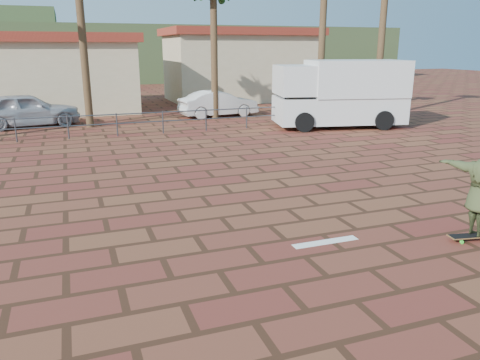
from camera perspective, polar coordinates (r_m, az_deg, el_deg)
name	(u,v)px	position (r m, az deg, el deg)	size (l,w,h in m)	color
ground	(269,226)	(10.23, 3.59, -5.58)	(120.00, 120.00, 0.00)	brown
paint_stripe	(325,242)	(9.54, 10.38, -7.45)	(1.40, 0.22, 0.01)	white
guardrail	(163,118)	(21.29, -9.40, 7.43)	(24.06, 0.06, 1.00)	#47494F
building_west	(28,73)	(30.82, -24.46, 11.82)	(12.60, 7.60, 4.50)	beige
building_east	(240,64)	(34.81, -0.02, 13.93)	(10.60, 6.60, 5.00)	beige
hill_front	(100,54)	(58.84, -16.72, 14.55)	(70.00, 18.00, 6.00)	#384C28
longboard	(477,236)	(10.58, 26.93, -6.07)	(1.21, 0.46, 0.12)	olive
campervan	(340,92)	(23.25, 12.14, 10.41)	(6.46, 3.72, 3.14)	silver
car_silver	(27,110)	(24.96, -24.53, 7.78)	(1.94, 4.82, 1.64)	#A8AAAF
car_white	(218,104)	(26.24, -2.64, 9.27)	(1.51, 4.33, 1.43)	silver
street_sign	(375,88)	(25.62, 16.11, 10.70)	(0.48, 0.17, 2.41)	gray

